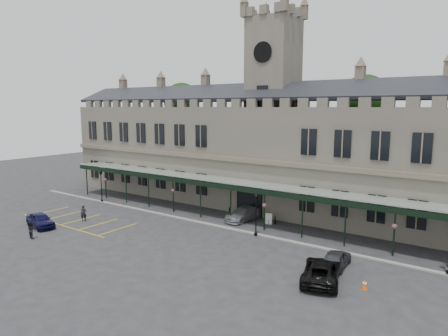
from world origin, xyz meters
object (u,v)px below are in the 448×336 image
Objects in this scene: car_left_a at (40,220)px; person_b at (32,230)px; station_building at (272,154)px; lamp_post_left at (101,183)px; traffic_cone at (365,285)px; car_right_a at (336,259)px; clock_tower at (273,98)px; car_van at (321,271)px; sign_board at (269,219)px; car_taxi at (244,214)px; person_a at (84,213)px; lamp_post_mid at (256,211)px.

car_left_a is 2.68× the size of person_b.
station_building is 21.75m from lamp_post_left.
person_b is (-28.16, -7.09, 0.47)m from traffic_cone.
lamp_post_left is at bearing -9.98° from car_right_a.
clock_tower is 4.67× the size of car_van.
person_b is (-12.30, -23.35, -12.32)m from clock_tower.
clock_tower is 23.90m from lamp_post_left.
lamp_post_left is at bearing 30.11° from car_left_a.
car_right_a is at bearing -53.61° from sign_board.
traffic_cone is 0.14× the size of car_taxi.
car_left_a is 0.87× the size of car_taxi.
car_right_a is (13.00, -13.67, -5.78)m from station_building.
person_a reaches higher than car_right_a.
clock_tower is 15.58× the size of person_b.
car_right_a is (31.67, -3.23, -1.85)m from lamp_post_left.
lamp_post_mid is 5.53m from car_taxi.
clock_tower is 6.19× the size of car_right_a.
person_a is (5.47, -6.61, -1.68)m from lamp_post_left.
traffic_cone is at bearing 134.70° from car_right_a.
station_building is at bearing -25.03° from car_left_a.
car_taxi is at bearing -32.33° from car_right_a.
car_taxi is 17.00m from person_a.
lamp_post_mid is at bearing -68.64° from clock_tower.
traffic_cone is 0.58× the size of sign_board.
traffic_cone is 0.17× the size of car_right_a.
car_van is 1.32× the size of car_right_a.
car_taxi is at bearing -53.81° from car_van.
car_van is (8.79, -5.88, -1.70)m from lamp_post_mid.
station_building is 37.70× the size of person_b.
car_taxi is at bearing -86.05° from clock_tower.
station_building is 2.42× the size of clock_tower.
car_right_a is 2.34× the size of person_a.
person_b is (-12.79, -16.29, 0.08)m from car_taxi.
lamp_post_left is 31.88m from car_right_a.
person_a is at bearing -76.81° from person_b.
person_a is at bearing -165.71° from sign_board.
lamp_post_mid is at bearing -51.41° from car_left_a.
sign_board is 0.29× the size of car_right_a.
sign_board is at bearing 9.61° from lamp_post_left.
sign_board is at bearing 11.84° from car_taxi.
car_left_a is at bearing -125.74° from station_building.
person_a reaches higher than traffic_cone.
traffic_cone is at bearing 171.44° from car_van.
lamp_post_mid reaches higher than traffic_cone.
lamp_post_mid is (22.88, -0.24, -0.09)m from lamp_post_left.
sign_board is (3.40, -6.70, -5.90)m from station_building.
lamp_post_left is (-18.67, -10.52, -10.58)m from clock_tower.
car_taxi is 20.71m from person_b.
car_taxi is 0.93× the size of car_van.
station_building is 14.97× the size of car_right_a.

